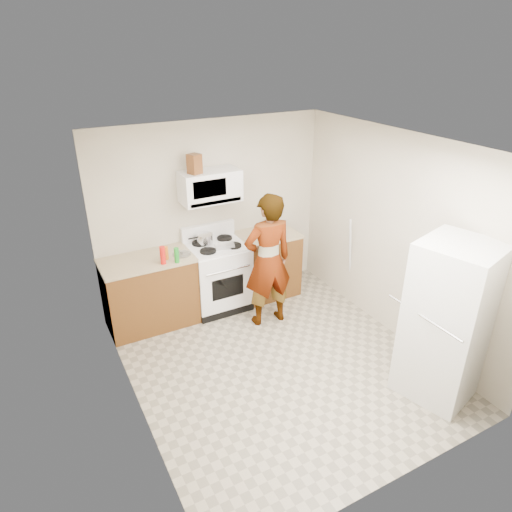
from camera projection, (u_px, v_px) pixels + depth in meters
floor at (279, 363)px, 5.28m from camera, size 3.60×3.60×0.00m
back_wall at (213, 214)px, 6.16m from camera, size 3.20×0.02×2.50m
right_wall at (396, 238)px, 5.42m from camera, size 0.02×3.60×2.50m
cabinet_left at (150, 293)px, 5.83m from camera, size 1.12×0.62×0.90m
counter_left at (146, 260)px, 5.63m from camera, size 1.14×0.64×0.03m
cabinet_right at (267, 265)px, 6.56m from camera, size 0.80×0.62×0.90m
counter_right at (267, 235)px, 6.36m from camera, size 0.82×0.64×0.03m
gas_range at (218, 275)px, 6.21m from camera, size 0.76×0.65×1.13m
microwave at (210, 186)px, 5.78m from camera, size 0.76×0.38×0.40m
person at (268, 261)px, 5.70m from camera, size 0.67×0.46×1.76m
fridge at (447, 322)px, 4.54m from camera, size 0.87×0.87×1.70m
kettle at (271, 224)px, 6.46m from camera, size 0.19×0.19×0.17m
jug at (194, 164)px, 5.52m from camera, size 0.18×0.18×0.24m
saucepan at (205, 238)px, 6.01m from camera, size 0.21×0.21×0.11m
tray at (225, 246)px, 5.93m from camera, size 0.29×0.23×0.05m
bottle_spray at (163, 255)px, 5.46m from camera, size 0.09×0.09×0.22m
bottle_hot_sauce at (166, 253)px, 5.59m from camera, size 0.07×0.07×0.17m
bottle_green_cap at (177, 255)px, 5.50m from camera, size 0.07×0.07×0.19m
pot_lid at (182, 254)px, 5.74m from camera, size 0.30×0.30×0.01m
broom at (350, 260)px, 6.28m from camera, size 0.26×0.15×1.26m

